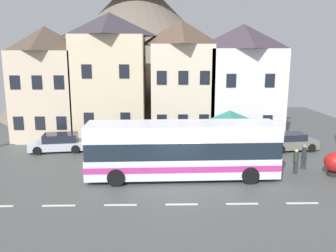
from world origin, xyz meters
TOP-DOWN VIEW (x-y plane):
  - ground_plane at (0.00, -0.00)m, footprint 40.00×60.00m
  - townhouse_00 at (-10.87, 11.66)m, footprint 5.23×5.39m
  - townhouse_01 at (-5.39, 11.95)m, footprint 5.98×5.96m
  - townhouse_02 at (0.84, 12.21)m, footprint 5.22×6.49m
  - townhouse_03 at (6.31, 12.00)m, footprint 6.31×6.06m
  - hilltop_castle at (-3.82, 29.12)m, footprint 36.18×36.18m
  - transit_bus at (0.26, 0.89)m, footprint 11.29×2.94m
  - bus_shelter at (3.85, 4.83)m, footprint 3.60×3.60m
  - parked_car_00 at (9.10, 6.89)m, footprint 4.00×2.25m
  - parked_car_01 at (-8.82, 7.00)m, footprint 4.37×2.34m
  - parked_car_02 at (-4.30, 6.63)m, footprint 4.44×2.19m
  - pedestrian_00 at (8.23, 2.32)m, footprint 0.31×0.29m
  - pedestrian_01 at (5.25, 3.34)m, footprint 0.30×0.36m
  - pedestrian_02 at (7.34, 1.42)m, footprint 0.31×0.35m
  - public_bench at (5.14, 6.64)m, footprint 1.41×0.48m
  - harbour_buoy at (9.54, 0.99)m, footprint 1.22×1.22m

SIDE VIEW (x-z plane):
  - ground_plane at x=0.00m, z-range -0.06..0.00m
  - public_bench at x=5.14m, z-range 0.03..0.90m
  - parked_car_00 at x=9.10m, z-range -0.01..1.32m
  - parked_car_01 at x=-8.82m, z-range -0.02..1.34m
  - parked_car_02 at x=-4.30m, z-range -0.02..1.40m
  - harbour_buoy at x=9.54m, z-range 0.07..1.54m
  - pedestrian_01 at x=5.25m, z-range 0.03..1.61m
  - pedestrian_02 at x=7.34m, z-range 0.06..1.62m
  - pedestrian_00 at x=8.23m, z-range 0.09..1.70m
  - transit_bus at x=0.26m, z-range 0.02..3.35m
  - bus_shelter at x=3.85m, z-range 1.18..4.64m
  - townhouse_00 at x=-10.87m, z-range 0.00..9.71m
  - townhouse_03 at x=6.31m, z-range 0.00..9.95m
  - townhouse_02 at x=0.84m, z-range 0.00..10.36m
  - townhouse_01 at x=-5.39m, z-range 0.00..10.90m
  - hilltop_castle at x=-3.82m, z-range -3.24..22.51m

